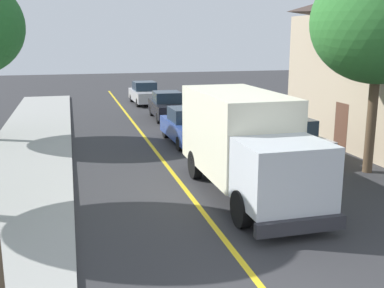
{
  "coord_description": "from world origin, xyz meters",
  "views": [
    {
      "loc": [
        -3.51,
        -6.23,
        4.92
      ],
      "look_at": [
        0.38,
        8.56,
        1.4
      ],
      "focal_mm": 43.38,
      "sensor_mm": 36.0,
      "label": 1
    }
  ],
  "objects_px": {
    "parked_car_mid": "(168,106)",
    "parked_van_across": "(288,139)",
    "parked_car_near": "(188,126)",
    "parked_car_far": "(145,93)",
    "stop_sign": "(278,116)",
    "box_truck": "(244,140)",
    "street_tree_far_side": "(380,22)"
  },
  "relations": [
    {
      "from": "parked_car_near",
      "to": "stop_sign",
      "type": "height_order",
      "value": "stop_sign"
    },
    {
      "from": "box_truck",
      "to": "parked_car_far",
      "type": "relative_size",
      "value": 1.62
    },
    {
      "from": "parked_car_mid",
      "to": "parked_van_across",
      "type": "height_order",
      "value": "same"
    },
    {
      "from": "box_truck",
      "to": "stop_sign",
      "type": "height_order",
      "value": "box_truck"
    },
    {
      "from": "parked_car_far",
      "to": "parked_car_mid",
      "type": "bearing_deg",
      "value": -87.53
    },
    {
      "from": "box_truck",
      "to": "parked_van_across",
      "type": "xyz_separation_m",
      "value": [
        3.48,
        3.88,
        -0.97
      ]
    },
    {
      "from": "box_truck",
      "to": "parked_car_near",
      "type": "relative_size",
      "value": 1.62
    },
    {
      "from": "parked_van_across",
      "to": "box_truck",
      "type": "bearing_deg",
      "value": -131.88
    },
    {
      "from": "box_truck",
      "to": "parked_van_across",
      "type": "bearing_deg",
      "value": 48.12
    },
    {
      "from": "parked_car_mid",
      "to": "parked_van_across",
      "type": "bearing_deg",
      "value": -74.21
    },
    {
      "from": "parked_car_mid",
      "to": "street_tree_far_side",
      "type": "xyz_separation_m",
      "value": [
        4.86,
        -13.3,
        4.65
      ]
    },
    {
      "from": "box_truck",
      "to": "parked_car_mid",
      "type": "height_order",
      "value": "box_truck"
    },
    {
      "from": "parked_car_near",
      "to": "parked_van_across",
      "type": "bearing_deg",
      "value": -47.57
    },
    {
      "from": "parked_car_far",
      "to": "stop_sign",
      "type": "distance_m",
      "value": 18.18
    },
    {
      "from": "street_tree_far_side",
      "to": "parked_car_near",
      "type": "bearing_deg",
      "value": 129.03
    },
    {
      "from": "parked_car_mid",
      "to": "street_tree_far_side",
      "type": "relative_size",
      "value": 0.58
    },
    {
      "from": "parked_car_far",
      "to": "stop_sign",
      "type": "height_order",
      "value": "stop_sign"
    },
    {
      "from": "parked_car_far",
      "to": "stop_sign",
      "type": "bearing_deg",
      "value": -82.04
    },
    {
      "from": "parked_car_near",
      "to": "parked_car_mid",
      "type": "distance_m",
      "value": 6.81
    },
    {
      "from": "parked_van_across",
      "to": "stop_sign",
      "type": "xyz_separation_m",
      "value": [
        -0.76,
        -0.53,
        1.06
      ]
    },
    {
      "from": "parked_car_far",
      "to": "street_tree_far_side",
      "type": "relative_size",
      "value": 0.58
    },
    {
      "from": "box_truck",
      "to": "street_tree_far_side",
      "type": "distance_m",
      "value": 6.6
    },
    {
      "from": "parked_car_near",
      "to": "parked_car_far",
      "type": "bearing_deg",
      "value": 89.53
    },
    {
      "from": "parked_car_mid",
      "to": "parked_car_far",
      "type": "xyz_separation_m",
      "value": [
        -0.3,
        6.95,
        0.0
      ]
    },
    {
      "from": "box_truck",
      "to": "stop_sign",
      "type": "xyz_separation_m",
      "value": [
        2.73,
        3.36,
        0.09
      ]
    },
    {
      "from": "parked_car_far",
      "to": "street_tree_far_side",
      "type": "height_order",
      "value": "street_tree_far_side"
    },
    {
      "from": "parked_car_mid",
      "to": "parked_van_across",
      "type": "xyz_separation_m",
      "value": [
        2.97,
        -10.5,
        0.0
      ]
    },
    {
      "from": "parked_car_near",
      "to": "parked_van_across",
      "type": "distance_m",
      "value": 5.01
    },
    {
      "from": "box_truck",
      "to": "parked_car_near",
      "type": "height_order",
      "value": "box_truck"
    },
    {
      "from": "parked_car_mid",
      "to": "stop_sign",
      "type": "bearing_deg",
      "value": -78.65
    },
    {
      "from": "parked_car_near",
      "to": "parked_car_far",
      "type": "relative_size",
      "value": 1.0
    },
    {
      "from": "parked_car_mid",
      "to": "parked_van_across",
      "type": "distance_m",
      "value": 10.91
    }
  ]
}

